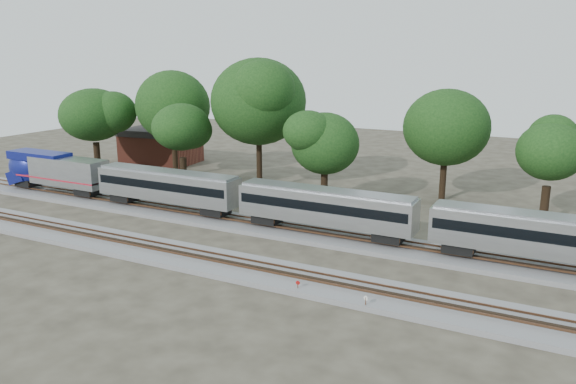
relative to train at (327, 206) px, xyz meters
The scene contains 15 objects.
ground 7.40m from the train, 116.92° to the right, with size 160.00×160.00×0.00m, color #383328.
track_far 4.18m from the train, behind, with size 160.00×5.00×0.73m.
track_near 10.84m from the train, 106.94° to the right, with size 160.00×5.00×0.73m.
train is the anchor object (origin of this frame).
switch_stand_red 12.50m from the train, 75.95° to the right, with size 0.30×0.06×0.95m.
switch_stand_white 14.91m from the train, 56.59° to the right, with size 0.32×0.14×1.04m.
switch_lever 11.98m from the train, 82.76° to the right, with size 0.50×0.30×0.30m, color #512D19.
brick_building 43.04m from the train, 149.26° to the left, with size 11.51×8.66×5.20m.
tree_0 41.06m from the train, 164.09° to the left, with size 8.37×8.37×11.80m.
tree_1 32.42m from the train, 153.01° to the left, with size 9.77×9.77×13.78m.
tree_2 24.13m from the train, 159.72° to the left, with size 8.04×8.04×11.34m.
tree_3 21.37m from the train, 137.53° to the left, with size 10.93×10.93×15.40m.
tree_4 11.41m from the train, 114.63° to the left, with size 7.13×7.13×10.06m.
tree_5 20.20m from the train, 70.96° to the left, with size 8.51×8.51×12.00m.
tree_6 22.13m from the train, 37.56° to the left, with size 7.46×7.46×10.52m.
Camera 1 is at (22.02, -38.61, 16.40)m, focal length 35.00 mm.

